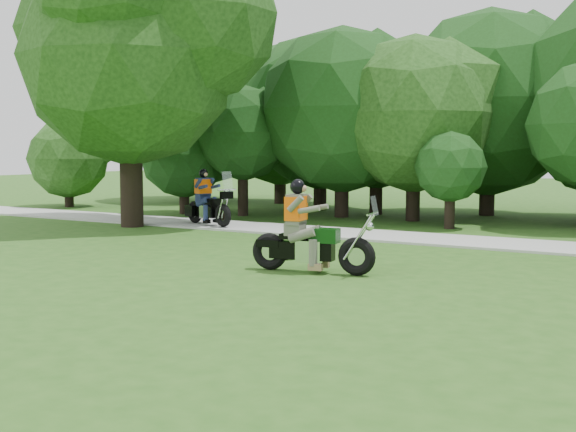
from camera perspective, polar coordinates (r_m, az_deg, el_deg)
The scene contains 6 objects.
ground at distance 11.02m, azimuth 5.00°, elevation -6.99°, with size 100.00×100.00×0.00m, color #275418.
walkway at distance 18.45m, azimuth 15.93°, elevation -2.09°, with size 60.00×2.20×0.06m, color #ADADA7.
tree_line at distance 24.89m, azimuth 18.53°, elevation 7.95°, with size 40.10×11.75×7.54m.
big_tree_west at distance 22.74m, azimuth -11.94°, elevation 13.84°, with size 8.64×6.56×9.96m.
chopper_motorcycle at distance 13.70m, azimuth 1.45°, elevation -1.76°, with size 2.49×0.81×1.78m.
touring_motorcycle at distance 21.88m, azimuth -6.50°, elevation 0.91°, with size 2.15×1.18×1.69m.
Camera 1 is at (4.69, -9.69, 2.35)m, focal length 45.00 mm.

